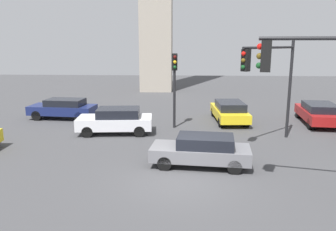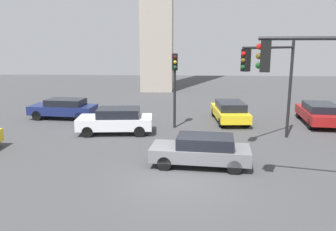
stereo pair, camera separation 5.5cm
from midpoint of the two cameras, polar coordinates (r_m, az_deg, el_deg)
The scene contains 9 objects.
ground_plane at distance 13.12m, azimuth 1.99°, elevation -11.00°, with size 85.68×85.68×0.00m, color #424244.
traffic_light_0 at distance 20.44m, azimuth 1.03°, elevation 6.69°, with size 0.36×0.48×4.56m.
traffic_light_1 at distance 11.43m, azimuth 23.49°, elevation 5.13°, with size 3.19×0.92×5.69m.
traffic_light_2 at distance 17.57m, azimuth 16.90°, elevation 7.16°, with size 3.28×3.26×5.30m.
car_1 at distance 19.75m, azimuth -8.92°, elevation -0.79°, with size 4.42×2.30×1.49m.
car_2 at distance 24.40m, azimuth -17.42°, elevation 1.20°, with size 4.61×2.18×1.39m.
car_3 at distance 23.82m, azimuth 24.22°, elevation 0.42°, with size 2.48×4.88×1.39m.
car_4 at distance 22.81m, azimuth 10.33°, elevation 0.77°, with size 2.18×4.76×1.38m.
car_5 at distance 14.44m, azimuth 5.64°, elevation -5.86°, with size 4.34×2.09×1.34m.
Camera 1 is at (0.13, -12.06, 5.17)m, focal length 35.87 mm.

